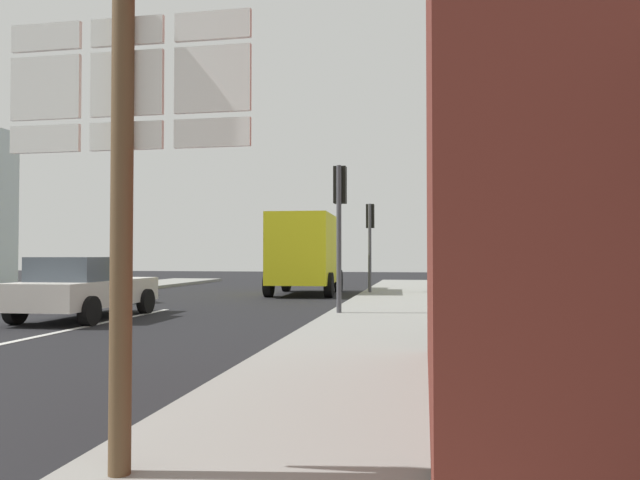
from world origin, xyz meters
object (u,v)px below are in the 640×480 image
at_px(sedan_far, 85,287).
at_px(delivery_truck, 305,252).
at_px(route_sign_post, 124,178).
at_px(traffic_light_far_right, 370,228).
at_px(traffic_light_near_right, 340,205).

xyz_separation_m(sedan_far, delivery_truck, (3.44, 9.44, 0.89)).
relative_size(sedan_far, delivery_truck, 0.83).
height_order(sedan_far, route_sign_post, route_sign_post).
relative_size(sedan_far, route_sign_post, 1.32).
bearing_deg(traffic_light_far_right, route_sign_post, -89.59).
bearing_deg(route_sign_post, traffic_light_far_right, 90.41).
xyz_separation_m(delivery_truck, route_sign_post, (2.65, -18.91, 0.35)).
relative_size(route_sign_post, traffic_light_near_right, 0.87).
xyz_separation_m(traffic_light_far_right, traffic_light_near_right, (-0.00, -8.12, 0.17)).
relative_size(delivery_truck, traffic_light_near_right, 1.38).
bearing_deg(traffic_light_far_right, delivery_truck, 178.52).
bearing_deg(traffic_light_far_right, sedan_far, -122.42).
bearing_deg(delivery_truck, route_sign_post, -82.03).
relative_size(sedan_far, traffic_light_near_right, 1.15).
height_order(delivery_truck, traffic_light_far_right, traffic_light_far_right).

